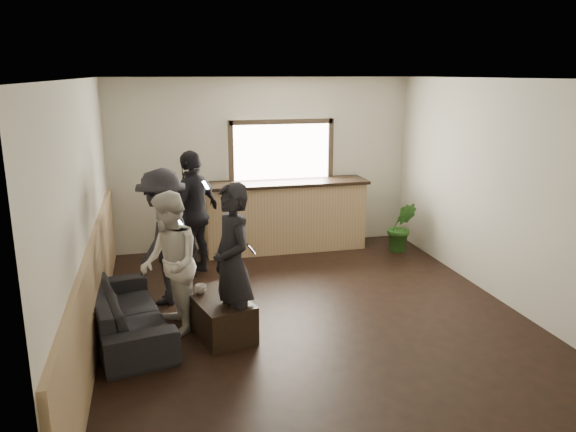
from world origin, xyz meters
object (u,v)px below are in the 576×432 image
object	(u,v)px
cup_b	(231,295)
person_d	(194,213)
coffee_table	(219,315)
cup_a	(201,289)
person_a	(232,264)
person_c	(163,237)
potted_plant	(401,227)
person_b	(170,264)
sofa	(127,312)
bar_counter	(285,212)

from	to	relation	value
cup_b	person_d	bearing A→B (deg)	95.90
coffee_table	cup_b	xyz separation A→B (m)	(0.13, -0.08, 0.26)
cup_a	person_a	distance (m)	0.63
cup_b	person_c	size ratio (longest dim) A/B	0.06
potted_plant	person_b	bearing A→B (deg)	-150.51
cup_b	person_d	size ratio (longest dim) A/B	0.06
sofa	person_c	world-z (taller)	person_c
cup_a	person_c	bearing A→B (deg)	112.51
sofa	person_c	size ratio (longest dim) A/B	1.10
cup_a	person_d	bearing A→B (deg)	87.35
bar_counter	person_d	distance (m)	1.77
sofa	cup_a	world-z (taller)	sofa
potted_plant	person_d	size ratio (longest dim) A/B	0.46
person_b	person_d	bearing A→B (deg)	160.06
bar_counter	cup_a	world-z (taller)	bar_counter
person_a	coffee_table	bearing A→B (deg)	-158.50
bar_counter	cup_b	distance (m)	3.25
person_b	person_c	world-z (taller)	person_c
bar_counter	sofa	distance (m)	3.66
sofa	cup_a	xyz separation A→B (m)	(0.82, -0.01, 0.20)
sofa	cup_b	distance (m)	1.18
bar_counter	potted_plant	bearing A→B (deg)	-17.84
cup_b	potted_plant	size ratio (longest dim) A/B	0.12
person_a	person_d	size ratio (longest dim) A/B	0.97
bar_counter	person_d	bearing A→B (deg)	-151.61
person_b	person_d	xyz separation A→B (m)	(0.42, 1.89, 0.10)
coffee_table	potted_plant	distance (m)	4.00
potted_plant	person_c	size ratio (longest dim) A/B	0.48
bar_counter	person_a	size ratio (longest dim) A/B	1.54
cup_a	person_a	world-z (taller)	person_a
person_b	potted_plant	bearing A→B (deg)	112.01
cup_a	cup_b	bearing A→B (deg)	-39.72
cup_b	person_b	size ratio (longest dim) A/B	0.06
person_a	person_b	distance (m)	0.74
cup_a	person_b	bearing A→B (deg)	-177.09
person_a	person_b	size ratio (longest dim) A/B	1.09
coffee_table	person_b	world-z (taller)	person_b
potted_plant	person_c	bearing A→B (deg)	-162.22
cup_a	person_a	xyz separation A→B (m)	(0.32, -0.37, 0.40)
person_c	person_b	bearing A→B (deg)	27.28
bar_counter	cup_a	xyz separation A→B (m)	(-1.63, -2.71, -0.16)
person_c	person_d	size ratio (longest dim) A/B	0.95
cup_b	person_a	world-z (taller)	person_a
cup_a	person_b	world-z (taller)	person_b
cup_a	potted_plant	size ratio (longest dim) A/B	0.15
coffee_table	person_c	xyz separation A→B (m)	(-0.55, 1.07, 0.65)
bar_counter	person_c	bearing A→B (deg)	-137.85
person_a	person_d	distance (m)	2.26
cup_a	potted_plant	distance (m)	4.05
potted_plant	person_a	bearing A→B (deg)	-141.47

